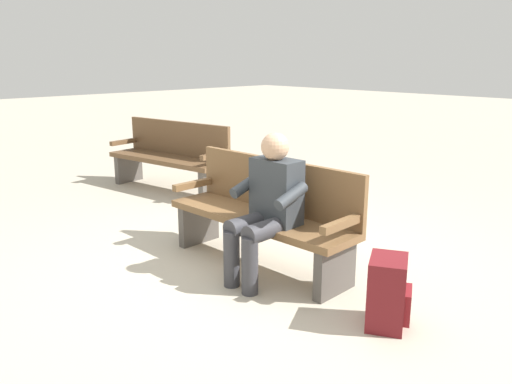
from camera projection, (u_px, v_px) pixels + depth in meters
ground_plane at (259, 265)px, 4.49m from camera, size 40.00×40.00×0.00m
bench_near at (265, 212)px, 4.42m from camera, size 1.81×0.53×0.90m
person_seated at (267, 204)px, 4.05m from camera, size 0.58×0.58×1.18m
backpack at (388, 293)px, 3.42m from camera, size 0.37×0.40×0.48m
bench_far at (171, 155)px, 6.92m from camera, size 1.85×0.75×0.90m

